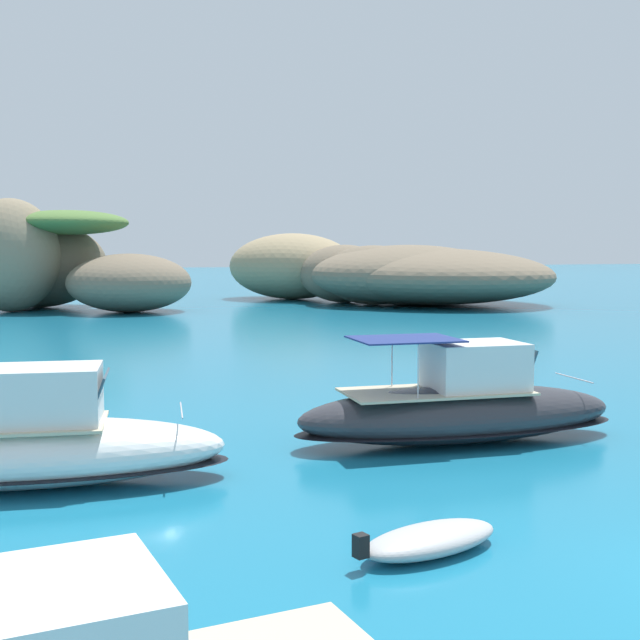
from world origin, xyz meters
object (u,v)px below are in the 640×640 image
at_px(islet_large, 388,274).
at_px(channel_buoy, 21,413).
at_px(islet_small, 53,262).
at_px(motorboat_charcoal, 460,409).
at_px(dinghy_tender, 430,540).
at_px(motorboat_white, 26,447).

distance_m(islet_large, channel_buoy, 53.42).
bearing_deg(channel_buoy, islet_large, 54.80).
bearing_deg(islet_large, islet_small, 177.43).
xyz_separation_m(motorboat_charcoal, dinghy_tender, (-4.26, -6.68, -0.64)).
bearing_deg(islet_large, dinghy_tender, -113.50).
xyz_separation_m(motorboat_white, channel_buoy, (-0.15, 6.43, -0.50)).
height_order(islet_large, motorboat_white, islet_large).
relative_size(islet_large, motorboat_charcoal, 3.80).
xyz_separation_m(motorboat_charcoal, channel_buoy, (-10.58, 5.92, -0.53)).
distance_m(motorboat_white, channel_buoy, 6.45).
bearing_deg(motorboat_charcoal, islet_large, 67.83).
relative_size(dinghy_tender, channel_buoy, 1.94).
height_order(dinghy_tender, channel_buoy, channel_buoy).
relative_size(motorboat_charcoal, dinghy_tender, 3.06).
bearing_deg(islet_large, channel_buoy, -125.20).
bearing_deg(motorboat_white, islet_large, 58.54).
bearing_deg(dinghy_tender, islet_small, 94.05).
relative_size(islet_large, motorboat_white, 3.82).
relative_size(motorboat_white, dinghy_tender, 3.04).
bearing_deg(channel_buoy, motorboat_white, -88.68).
relative_size(motorboat_white, channel_buoy, 5.91).
relative_size(islet_small, channel_buoy, 13.78).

